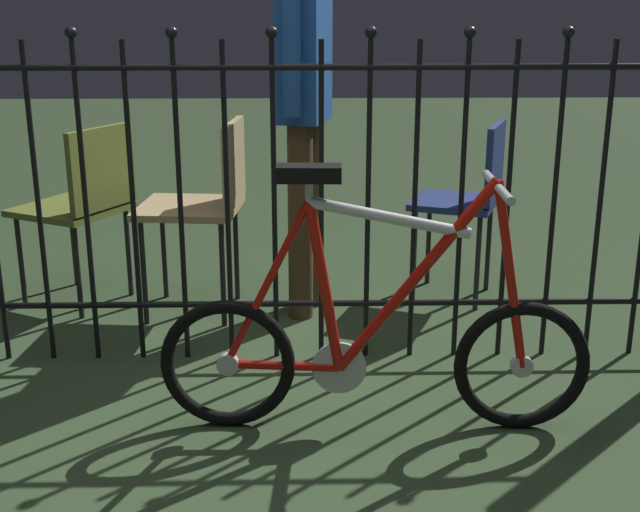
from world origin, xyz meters
name	(u,v)px	position (x,y,z in m)	size (l,w,h in m)	color
ground_plane	(269,429)	(0.00, 0.00, 0.00)	(20.00, 20.00, 0.00)	#314629
iron_fence	(254,191)	(-0.06, 0.60, 0.68)	(3.63, 0.07, 1.36)	black
bicycle	(374,342)	(0.35, 0.02, 0.31)	(1.42, 0.40, 0.89)	black
chair_tan	(207,196)	(-0.31, 1.11, 0.55)	(0.48, 0.47, 0.87)	black
chair_olive	(84,197)	(-0.88, 1.23, 0.51)	(0.58, 0.58, 0.84)	black
chair_navy	(471,192)	(0.90, 1.27, 0.52)	(0.49, 0.48, 0.84)	black
person_visitor	(304,79)	(0.13, 1.12, 1.05)	(0.25, 0.46, 1.74)	#4C3823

